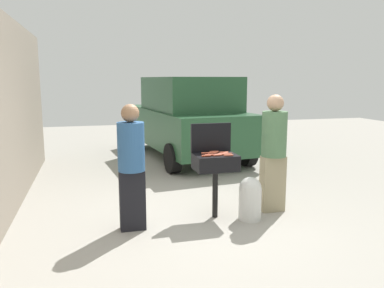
% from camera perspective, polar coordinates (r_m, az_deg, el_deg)
% --- Properties ---
extents(ground_plane, '(24.00, 24.00, 0.00)m').
position_cam_1_polar(ground_plane, '(5.50, 1.37, -11.46)').
color(ground_plane, '#9E998E').
extents(bbq_grill, '(0.60, 0.44, 0.92)m').
position_cam_1_polar(bbq_grill, '(5.49, 3.48, -3.03)').
color(bbq_grill, black).
rests_on(bbq_grill, ground).
extents(grill_lid_open, '(0.60, 0.05, 0.42)m').
position_cam_1_polar(grill_lid_open, '(5.63, 2.81, 0.96)').
color(grill_lid_open, black).
rests_on(grill_lid_open, bbq_grill).
extents(hot_dog_0, '(0.13, 0.03, 0.03)m').
position_cam_1_polar(hot_dog_0, '(5.29, 2.13, -1.75)').
color(hot_dog_0, '#AD4228').
rests_on(hot_dog_0, bbq_grill).
extents(hot_dog_1, '(0.13, 0.04, 0.03)m').
position_cam_1_polar(hot_dog_1, '(5.48, 2.99, -1.38)').
color(hot_dog_1, '#B74C33').
rests_on(hot_dog_1, bbq_grill).
extents(hot_dog_2, '(0.13, 0.04, 0.03)m').
position_cam_1_polar(hot_dog_2, '(5.34, 3.80, -1.66)').
color(hot_dog_2, '#B74C33').
rests_on(hot_dog_2, bbq_grill).
extents(hot_dog_3, '(0.13, 0.04, 0.03)m').
position_cam_1_polar(hot_dog_3, '(5.53, 3.25, -1.27)').
color(hot_dog_3, '#B74C33').
rests_on(hot_dog_3, bbq_grill).
extents(hot_dog_4, '(0.13, 0.03, 0.03)m').
position_cam_1_polar(hot_dog_4, '(5.59, 3.28, -1.15)').
color(hot_dog_4, '#B74C33').
rests_on(hot_dog_4, bbq_grill).
extents(hot_dog_5, '(0.13, 0.03, 0.03)m').
position_cam_1_polar(hot_dog_5, '(5.49, 4.70, -1.37)').
color(hot_dog_5, '#AD4228').
rests_on(hot_dog_5, bbq_grill).
extents(hot_dog_6, '(0.13, 0.03, 0.03)m').
position_cam_1_polar(hot_dog_6, '(5.45, 5.27, -1.47)').
color(hot_dog_6, '#C6593D').
rests_on(hot_dog_6, bbq_grill).
extents(hot_dog_7, '(0.13, 0.03, 0.03)m').
position_cam_1_polar(hot_dog_7, '(5.35, 5.41, -1.67)').
color(hot_dog_7, '#C6593D').
rests_on(hot_dog_7, bbq_grill).
extents(hot_dog_8, '(0.13, 0.04, 0.03)m').
position_cam_1_polar(hot_dog_8, '(5.46, 4.53, -1.43)').
color(hot_dog_8, '#B74C33').
rests_on(hot_dog_8, bbq_grill).
extents(hot_dog_9, '(0.13, 0.03, 0.03)m').
position_cam_1_polar(hot_dog_9, '(5.49, 2.03, -1.35)').
color(hot_dog_9, '#B74C33').
rests_on(hot_dog_9, bbq_grill).
extents(hot_dog_10, '(0.13, 0.03, 0.03)m').
position_cam_1_polar(hot_dog_10, '(5.56, 4.72, -1.24)').
color(hot_dog_10, '#C6593D').
rests_on(hot_dog_10, bbq_grill).
extents(hot_dog_11, '(0.13, 0.03, 0.03)m').
position_cam_1_polar(hot_dog_11, '(5.35, 2.56, -1.63)').
color(hot_dog_11, '#AD4228').
rests_on(hot_dog_11, bbq_grill).
extents(hot_dog_12, '(0.13, 0.03, 0.03)m').
position_cam_1_polar(hot_dog_12, '(5.39, 3.97, -1.56)').
color(hot_dog_12, '#B74C33').
rests_on(hot_dog_12, bbq_grill).
extents(propane_tank, '(0.32, 0.32, 0.62)m').
position_cam_1_polar(propane_tank, '(5.56, 8.58, -7.83)').
color(propane_tank, silver).
rests_on(propane_tank, ground).
extents(person_left, '(0.35, 0.35, 1.66)m').
position_cam_1_polar(person_left, '(5.06, -8.93, -2.76)').
color(person_left, black).
rests_on(person_left, ground).
extents(person_right, '(0.37, 0.37, 1.75)m').
position_cam_1_polar(person_right, '(5.84, 11.98, -0.72)').
color(person_right, gray).
rests_on(person_right, ground).
extents(parked_minivan, '(2.46, 4.60, 2.02)m').
position_cam_1_polar(parked_minivan, '(9.75, -0.71, 3.99)').
color(parked_minivan, '#234C2D').
rests_on(parked_minivan, ground).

